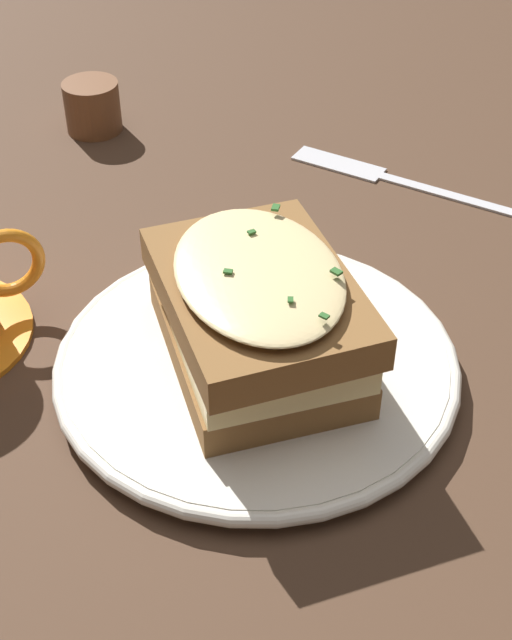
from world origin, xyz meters
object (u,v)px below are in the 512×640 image
object	(u,v)px
dinner_plate	(256,368)
fork	(380,175)
sandwich	(257,315)
condiment_pot	(92,107)

from	to	relation	value
dinner_plate	fork	size ratio (longest dim) A/B	1.28
dinner_plate	sandwich	size ratio (longest dim) A/B	1.41
fork	condiment_pot	xyz separation A→B (m)	(-0.05, -0.23, 0.02)
dinner_plate	sandwich	world-z (taller)	sandwich
dinner_plate	fork	distance (m)	0.24
fork	condiment_pot	bearing A→B (deg)	101.64
sandwich	fork	distance (m)	0.25
dinner_plate	condiment_pot	xyz separation A→B (m)	(-0.28, -0.17, 0.01)
sandwich	condiment_pot	xyz separation A→B (m)	(-0.28, -0.17, -0.03)
dinner_plate	fork	world-z (taller)	dinner_plate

